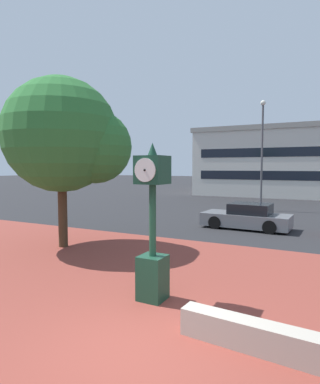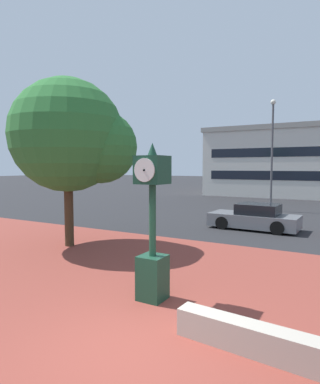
{
  "view_description": "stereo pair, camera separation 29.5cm",
  "coord_description": "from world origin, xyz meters",
  "px_view_note": "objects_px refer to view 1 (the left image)",
  "views": [
    {
      "loc": [
        2.76,
        -4.63,
        3.1
      ],
      "look_at": [
        -0.65,
        2.09,
        2.52
      ],
      "focal_mm": 30.69,
      "sensor_mm": 36.0,
      "label": 1
    },
    {
      "loc": [
        3.02,
        -4.5,
        3.1
      ],
      "look_at": [
        -0.65,
        2.09,
        2.52
      ],
      "focal_mm": 30.69,
      "sensor_mm": 36.0,
      "label": 2
    }
  ],
  "objects_px": {
    "car_street_near": "(247,217)",
    "street_lamp_post": "(262,145)",
    "plaza_tree": "(68,138)",
    "civic_building": "(297,162)",
    "street_clock": "(153,229)"
  },
  "relations": [
    {
      "from": "car_street_near",
      "to": "street_lamp_post",
      "type": "bearing_deg",
      "value": 7.31
    },
    {
      "from": "plaza_tree",
      "to": "car_street_near",
      "type": "bearing_deg",
      "value": 52.24
    },
    {
      "from": "civic_building",
      "to": "plaza_tree",
      "type": "bearing_deg",
      "value": -100.71
    },
    {
      "from": "civic_building",
      "to": "car_street_near",
      "type": "bearing_deg",
      "value": -91.15
    },
    {
      "from": "street_clock",
      "to": "street_lamp_post",
      "type": "bearing_deg",
      "value": 92.86
    },
    {
      "from": "car_street_near",
      "to": "plaza_tree",
      "type": "bearing_deg",
      "value": 144.86
    },
    {
      "from": "street_lamp_post",
      "to": "street_clock",
      "type": "bearing_deg",
      "value": -88.12
    },
    {
      "from": "street_clock",
      "to": "car_street_near",
      "type": "relative_size",
      "value": 0.84
    },
    {
      "from": "street_clock",
      "to": "car_street_near",
      "type": "distance_m",
      "value": 10.03
    },
    {
      "from": "street_clock",
      "to": "car_street_near",
      "type": "height_order",
      "value": "street_clock"
    },
    {
      "from": "street_clock",
      "to": "plaza_tree",
      "type": "relative_size",
      "value": 0.56
    },
    {
      "from": "plaza_tree",
      "to": "street_lamp_post",
      "type": "relative_size",
      "value": 0.84
    },
    {
      "from": "civic_building",
      "to": "street_lamp_post",
      "type": "height_order",
      "value": "street_lamp_post"
    },
    {
      "from": "car_street_near",
      "to": "civic_building",
      "type": "xyz_separation_m",
      "value": [
        0.48,
        23.86,
        3.09
      ]
    },
    {
      "from": "street_clock",
      "to": "plaza_tree",
      "type": "xyz_separation_m",
      "value": [
        -5.3,
        3.08,
        2.54
      ]
    }
  ]
}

